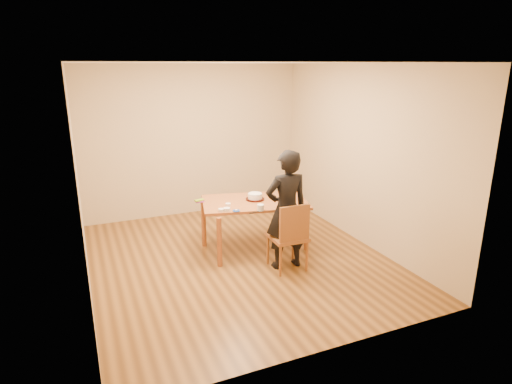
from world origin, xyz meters
name	(u,v)px	position (x,y,z in m)	size (l,w,h in m)	color
room_shell	(229,162)	(0.00, 0.34, 1.35)	(4.00, 4.50, 2.70)	brown
dining_table	(255,202)	(0.36, 0.27, 0.73)	(1.52, 0.90, 0.04)	brown
dining_chair	(287,237)	(0.51, -0.51, 0.45)	(0.46, 0.46, 0.04)	brown
cake_plate	(255,199)	(0.39, 0.32, 0.76)	(0.28, 0.28, 0.02)	#AF140B
cake	(255,196)	(0.39, 0.32, 0.80)	(0.21, 0.21, 0.07)	white
frosting_dome	(255,193)	(0.39, 0.32, 0.85)	(0.21, 0.21, 0.03)	white
frosting_tub	(261,207)	(0.27, -0.16, 0.79)	(0.10, 0.10, 0.09)	white
frosting_lid	(236,211)	(-0.05, -0.05, 0.75)	(0.11, 0.11, 0.01)	#163995
frosting_dollop	(236,210)	(-0.05, -0.05, 0.77)	(0.04, 0.04, 0.02)	white
ramekin_green	(227,209)	(-0.16, 0.00, 0.77)	(0.09, 0.09, 0.04)	white
ramekin_yellow	(228,205)	(-0.07, 0.21, 0.77)	(0.08, 0.08, 0.04)	white
ramekin_multi	(221,210)	(-0.24, 0.02, 0.77)	(0.08, 0.08, 0.04)	white
candy_box_pink	(200,202)	(-0.40, 0.53, 0.76)	(0.12, 0.06, 0.02)	#E836BE
candy_box_green	(199,200)	(-0.40, 0.53, 0.78)	(0.13, 0.07, 0.02)	green
spatula	(254,213)	(0.15, -0.22, 0.75)	(0.15, 0.01, 0.01)	black
person	(286,210)	(0.51, -0.46, 0.82)	(0.60, 0.39, 1.64)	black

